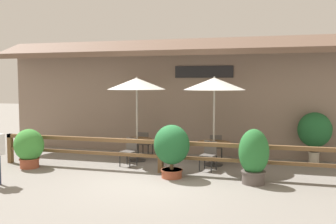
% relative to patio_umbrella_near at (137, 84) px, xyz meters
% --- Properties ---
extents(ground_plane, '(60.00, 60.00, 0.00)m').
position_rel_patio_umbrella_near_xyz_m(ground_plane, '(1.24, -2.43, -2.57)').
color(ground_plane, gray).
extents(building_facade, '(14.28, 1.49, 4.23)m').
position_rel_patio_umbrella_near_xyz_m(building_facade, '(1.24, 1.67, -0.41)').
color(building_facade, gray).
rests_on(building_facade, ground).
extents(patio_railing, '(10.40, 0.14, 0.95)m').
position_rel_patio_umbrella_near_xyz_m(patio_railing, '(1.24, -1.38, -1.88)').
color(patio_railing, brown).
rests_on(patio_railing, ground).
extents(patio_umbrella_near, '(1.94, 1.94, 2.81)m').
position_rel_patio_umbrella_near_xyz_m(patio_umbrella_near, '(0.00, 0.00, 0.00)').
color(patio_umbrella_near, '#B7B2A8').
rests_on(patio_umbrella_near, ground).
extents(dining_table_near, '(1.06, 1.06, 0.74)m').
position_rel_patio_umbrella_near_xyz_m(dining_table_near, '(0.00, 0.00, -1.98)').
color(dining_table_near, brown).
rests_on(dining_table_near, ground).
extents(chair_near_streetside, '(0.51, 0.51, 0.88)m').
position_rel_patio_umbrella_near_xyz_m(chair_near_streetside, '(0.03, -0.78, -2.08)').
color(chair_near_streetside, '#514C47').
rests_on(chair_near_streetside, ground).
extents(chair_near_wallside, '(0.46, 0.46, 0.88)m').
position_rel_patio_umbrella_near_xyz_m(chair_near_wallside, '(0.00, 0.77, -2.08)').
color(chair_near_wallside, '#514C47').
rests_on(chair_near_wallside, ground).
extents(patio_umbrella_middle, '(1.94, 1.94, 2.81)m').
position_rel_patio_umbrella_near_xyz_m(patio_umbrella_middle, '(2.58, 0.02, 0.00)').
color(patio_umbrella_middle, '#B7B2A8').
rests_on(patio_umbrella_middle, ground).
extents(dining_table_middle, '(1.06, 1.06, 0.74)m').
position_rel_patio_umbrella_near_xyz_m(dining_table_middle, '(2.58, 0.02, -1.98)').
color(dining_table_middle, brown).
rests_on(dining_table_middle, ground).
extents(chair_middle_streetside, '(0.51, 0.51, 0.88)m').
position_rel_patio_umbrella_near_xyz_m(chair_middle_streetside, '(2.54, -0.72, -2.08)').
color(chair_middle_streetside, '#514C47').
rests_on(chair_middle_streetside, ground).
extents(chair_middle_wallside, '(0.45, 0.45, 0.88)m').
position_rel_patio_umbrella_near_xyz_m(chair_middle_wallside, '(2.54, 0.76, -2.08)').
color(chair_middle_wallside, '#514C47').
rests_on(chair_middle_wallside, ground).
extents(potted_plant_entrance_palm, '(0.92, 0.83, 1.20)m').
position_rel_patio_umbrella_near_xyz_m(potted_plant_entrance_palm, '(-2.84, -1.86, -1.93)').
color(potted_plant_entrance_palm, '#9E4C33').
rests_on(potted_plant_entrance_palm, ground).
extents(potted_plant_broad_leaf, '(0.99, 0.89, 1.47)m').
position_rel_patio_umbrella_near_xyz_m(potted_plant_broad_leaf, '(1.69, -1.85, -1.72)').
color(potted_plant_broad_leaf, '#9E4C33').
rests_on(potted_plant_broad_leaf, ground).
extents(potted_plant_corner_fern, '(0.78, 0.70, 1.43)m').
position_rel_patio_umbrella_near_xyz_m(potted_plant_corner_fern, '(3.89, -1.88, -1.85)').
color(potted_plant_corner_fern, '#564C47').
rests_on(potted_plant_corner_fern, ground).
extents(potted_plant_small_flowering, '(1.07, 0.96, 1.67)m').
position_rel_patio_umbrella_near_xyz_m(potted_plant_small_flowering, '(5.68, 1.12, -1.51)').
color(potted_plant_small_flowering, '#B7AD99').
rests_on(potted_plant_small_flowering, ground).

